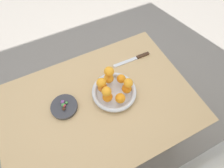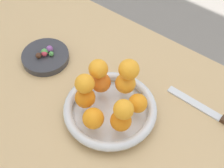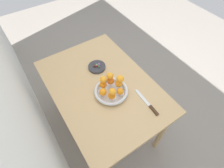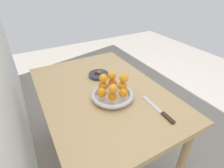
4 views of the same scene
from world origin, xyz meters
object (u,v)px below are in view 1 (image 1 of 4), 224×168
Objects in this scene: orange_5 at (121,79)px; orange_9 at (109,72)px; fruit_bowl at (114,92)px; candy_dish at (64,107)px; candy_ball_0 at (63,105)px; candy_ball_4 at (63,105)px; candy_ball_2 at (66,103)px; orange_0 at (109,78)px; orange_1 at (103,87)px; orange_7 at (107,92)px; candy_ball_5 at (64,109)px; orange_3 at (120,98)px; orange_2 at (107,97)px; candy_ball_1 at (63,102)px; orange_4 at (127,89)px; orange_8 at (128,83)px; candy_ball_3 at (64,106)px; orange_6 at (101,83)px; knife at (135,58)px.

orange_5 is 0.92× the size of orange_9.
fruit_bowl reaches higher than candy_dish.
candy_ball_4 is at bearing -60.45° from candy_ball_0.
candy_ball_0 reaches higher than candy_ball_2.
orange_0 is 1.03× the size of orange_1.
orange_7 is 0.26m from candy_ball_5.
candy_ball_5 is at bearing -12.40° from orange_7.
orange_3 is at bearing 59.74° from orange_5.
orange_2 is 0.25m from candy_ball_4.
orange_1 is 0.24m from candy_ball_1.
candy_ball_2 is at bearing -5.53° from orange_1.
orange_1 is 0.07m from orange_2.
candy_ball_4 is (0.35, -0.08, -0.03)m from orange_4.
orange_8 is at bearing 119.25° from orange_9.
orange_9 is at bearing -119.99° from orange_2.
candy_ball_3 is at bearing 127.83° from candy_dish.
orange_5 is at bearing -151.91° from orange_7.
candy_ball_2 is at bearing -14.38° from orange_8.
orange_6 is at bearing 177.61° from candy_ball_3.
orange_3 is at bearing 155.24° from candy_ball_2.
candy_ball_2 is (0.27, -0.13, -0.04)m from orange_3.
fruit_bowl is 16.43× the size of candy_ball_2.
candy_ball_0 is at bearing -12.15° from orange_8.
orange_0 is 0.13m from orange_8.
candy_ball_4 reaches higher than knife.
orange_6 is 1.03× the size of orange_8.
orange_0 is at bearing -27.35° from orange_5.
orange_7 reaches higher than orange_5.
orange_9 is (-0.00, -0.15, 0.06)m from orange_3.
candy_ball_4 is at bearing 13.48° from knife.
knife is (-0.53, -0.13, -0.03)m from candy_ball_3.
candy_ball_2 is (0.27, -0.05, 0.01)m from fruit_bowl.
orange_2 is 0.09m from orange_6.
orange_5 is 2.39× the size of candy_ball_4.
knife is at bearing -168.49° from candy_ball_1.
orange_4 is at bearing 167.41° from candy_ball_0.
candy_ball_5 is at bearing 49.63° from candy_ball_2.
orange_3 is 0.32m from candy_ball_4.
orange_3 is at bearing 90.24° from fruit_bowl.
orange_0 is at bearing -174.12° from candy_ball_3.
candy_ball_0 and candy_ball_3 have the same top height.
orange_1 is 0.12m from orange_3.
candy_ball_1 is at bearing -22.16° from orange_7.
orange_4 is 2.98× the size of candy_ball_5.
orange_6 reaches higher than candy_dish.
candy_ball_1 and candy_ball_4 have the same top height.
candy_ball_0 is (0.35, -0.01, -0.03)m from orange_5.
orange_2 is 1.05× the size of orange_6.
orange_9 is 0.31m from candy_ball_1.
orange_9 is at bearing -173.18° from candy_ball_3.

